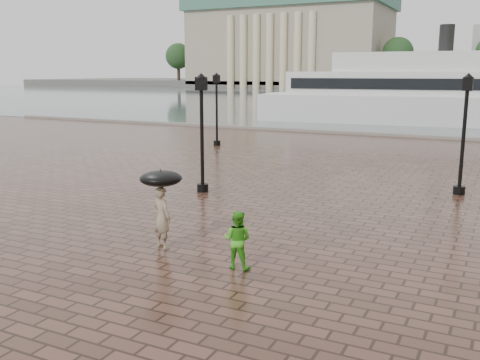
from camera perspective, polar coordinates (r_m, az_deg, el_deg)
The scene contains 9 objects.
ground at distance 9.88m, azimuth -3.37°, elevation -16.18°, with size 300.00×300.00×0.00m, color #3C251B.
harbour_water at distance 99.77m, azimuth 24.21°, elevation 7.83°, with size 240.00×240.00×0.00m, color #495358.
quay_edge at distance 40.08m, azimuth 20.10°, elevation 4.19°, with size 80.00×0.60×0.30m, color slate.
museum at distance 163.63m, azimuth 5.38°, elevation 14.67°, with size 57.00×32.50×26.00m.
street_lamps at distance 24.86m, azimuth 4.22°, elevation 6.22°, with size 15.44×12.44×4.40m.
adult_pedestrian at distance 14.22m, azimuth -8.32°, elevation -3.97°, with size 0.60×0.40×1.66m, color gray.
child_pedestrian at distance 12.66m, azimuth -0.30°, elevation -6.39°, with size 0.68×0.53×1.40m, color green.
ferry_near at distance 51.29m, azimuth 17.24°, elevation 8.72°, with size 26.71×8.69×8.61m.
umbrella at distance 13.98m, azimuth -8.44°, elevation 0.16°, with size 1.10×1.10×1.13m.
Camera 1 is at (4.40, -7.57, 4.58)m, focal length 40.00 mm.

